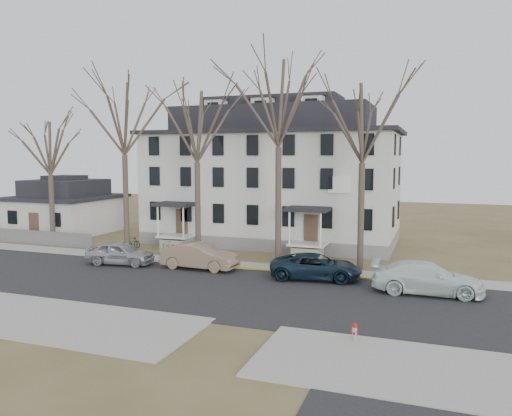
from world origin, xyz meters
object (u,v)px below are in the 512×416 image
at_px(tree_far_left, 124,113).
at_px(bicycle_left, 174,244).
at_px(tree_mid_right, 363,117).
at_px(tree_bungalow, 49,144).
at_px(small_house, 66,209).
at_px(tree_center, 279,96).
at_px(fire_hydrant, 355,332).
at_px(car_tan, 199,257).
at_px(car_silver, 120,254).
at_px(car_navy, 316,267).
at_px(bicycle_right, 132,242).
at_px(car_white, 427,279).
at_px(tree_mid_left, 197,122).
at_px(boarding_house, 273,178).

distance_m(tree_far_left, bicycle_left, 10.48).
relative_size(tree_mid_right, tree_bungalow, 1.18).
relative_size(small_house, tree_mid_right, 0.68).
xyz_separation_m(tree_center, fire_hydrant, (7.15, -12.84, -10.70)).
bearing_deg(tree_bungalow, car_tan, -13.68).
height_order(tree_center, car_silver, tree_center).
bearing_deg(car_navy, bicycle_right, 65.24).
distance_m(car_silver, car_white, 19.27).
bearing_deg(car_tan, fire_hydrant, -128.47).
relative_size(tree_bungalow, car_silver, 2.39).
relative_size(tree_mid_left, car_tan, 2.55).
height_order(tree_mid_right, fire_hydrant, tree_mid_right).
height_order(tree_center, tree_bungalow, tree_center).
relative_size(car_silver, car_tan, 0.90).
relative_size(tree_mid_left, car_navy, 2.41).
bearing_deg(car_silver, tree_mid_right, -82.00).
bearing_deg(tree_center, small_house, 164.92).
bearing_deg(car_tan, car_navy, -89.67).
relative_size(bicycle_right, fire_hydrant, 2.08).
xyz_separation_m(tree_mid_left, car_tan, (1.88, -3.62, -8.78)).
xyz_separation_m(tree_mid_right, fire_hydrant, (1.65, -12.84, -9.22)).
bearing_deg(car_white, car_navy, 77.91).
height_order(car_tan, bicycle_right, car_tan).
bearing_deg(tree_mid_right, tree_far_left, 180.00).
bearing_deg(bicycle_right, car_silver, -149.14).
bearing_deg(car_silver, fire_hydrant, -124.84).
xyz_separation_m(car_white, bicycle_left, (-18.42, 6.17, -0.34)).
distance_m(tree_far_left, tree_mid_left, 6.05).
bearing_deg(small_house, car_silver, -38.02).
height_order(bicycle_left, fire_hydrant, bicycle_left).
relative_size(small_house, car_white, 1.54).
bearing_deg(bicycle_right, car_tan, -115.86).
bearing_deg(car_navy, bicycle_left, 59.46).
distance_m(tree_mid_left, car_navy, 13.50).
relative_size(boarding_house, tree_center, 1.41).
bearing_deg(bicycle_right, bicycle_left, -80.75).
relative_size(tree_mid_right, bicycle_left, 7.03).
bearing_deg(tree_bungalow, tree_center, 0.00).
bearing_deg(tree_bungalow, small_house, 122.84).
height_order(tree_far_left, tree_mid_right, tree_far_left).
height_order(tree_far_left, car_tan, tree_far_left).
xyz_separation_m(tree_bungalow, fire_hydrant, (26.15, -12.84, -7.74)).
bearing_deg(tree_mid_left, car_silver, -130.28).
height_order(tree_bungalow, bicycle_right, tree_bungalow).
xyz_separation_m(car_tan, car_navy, (7.60, -0.06, -0.09)).
bearing_deg(car_tan, small_house, 63.34).
bearing_deg(bicycle_left, small_house, 67.63).
height_order(tree_mid_right, car_navy, tree_mid_right).
bearing_deg(bicycle_left, bicycle_right, 91.30).
bearing_deg(car_tan, car_silver, 97.49).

